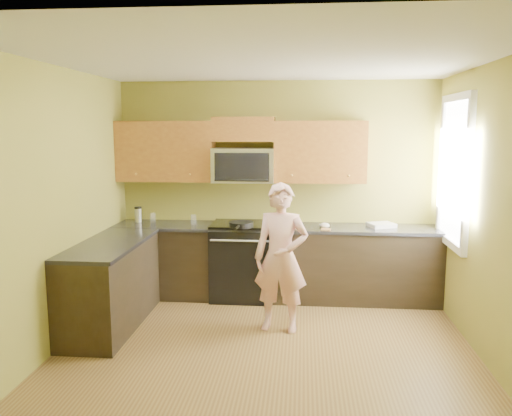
# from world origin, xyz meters

# --- Properties ---
(floor) EXTENTS (4.00, 4.00, 0.00)m
(floor) POSITION_xyz_m (0.00, 0.00, 0.00)
(floor) COLOR brown
(floor) RESTS_ON ground
(ceiling) EXTENTS (4.00, 4.00, 0.00)m
(ceiling) POSITION_xyz_m (0.00, 0.00, 2.70)
(ceiling) COLOR white
(ceiling) RESTS_ON ground
(wall_back) EXTENTS (4.00, 0.00, 4.00)m
(wall_back) POSITION_xyz_m (0.00, 2.00, 1.35)
(wall_back) COLOR olive
(wall_back) RESTS_ON ground
(wall_front) EXTENTS (4.00, 0.00, 4.00)m
(wall_front) POSITION_xyz_m (0.00, -2.00, 1.35)
(wall_front) COLOR olive
(wall_front) RESTS_ON ground
(wall_left) EXTENTS (0.00, 4.00, 4.00)m
(wall_left) POSITION_xyz_m (-2.00, 0.00, 1.35)
(wall_left) COLOR olive
(wall_left) RESTS_ON ground
(wall_right) EXTENTS (0.00, 4.00, 4.00)m
(wall_right) POSITION_xyz_m (2.00, 0.00, 1.35)
(wall_right) COLOR olive
(wall_right) RESTS_ON ground
(cabinet_back_run) EXTENTS (4.00, 0.60, 0.88)m
(cabinet_back_run) POSITION_xyz_m (0.00, 1.70, 0.44)
(cabinet_back_run) COLOR black
(cabinet_back_run) RESTS_ON floor
(cabinet_left_run) EXTENTS (0.60, 1.60, 0.88)m
(cabinet_left_run) POSITION_xyz_m (-1.70, 0.60, 0.44)
(cabinet_left_run) COLOR black
(cabinet_left_run) RESTS_ON floor
(countertop_back) EXTENTS (4.00, 0.62, 0.04)m
(countertop_back) POSITION_xyz_m (0.00, 1.69, 0.90)
(countertop_back) COLOR black
(countertop_back) RESTS_ON cabinet_back_run
(countertop_left) EXTENTS (0.62, 1.60, 0.04)m
(countertop_left) POSITION_xyz_m (-1.69, 0.60, 0.90)
(countertop_left) COLOR black
(countertop_left) RESTS_ON cabinet_left_run
(stove) EXTENTS (0.76, 0.65, 0.95)m
(stove) POSITION_xyz_m (-0.40, 1.68, 0.47)
(stove) COLOR black
(stove) RESTS_ON floor
(microwave) EXTENTS (0.76, 0.40, 0.42)m
(microwave) POSITION_xyz_m (-0.40, 1.80, 1.45)
(microwave) COLOR silver
(microwave) RESTS_ON wall_back
(upper_cab_left) EXTENTS (1.22, 0.33, 0.75)m
(upper_cab_left) POSITION_xyz_m (-1.39, 1.83, 1.45)
(upper_cab_left) COLOR #8F5C21
(upper_cab_left) RESTS_ON wall_back
(upper_cab_right) EXTENTS (1.12, 0.33, 0.75)m
(upper_cab_right) POSITION_xyz_m (0.54, 1.83, 1.45)
(upper_cab_right) COLOR #8F5C21
(upper_cab_right) RESTS_ON wall_back
(upper_cab_over_mw) EXTENTS (0.76, 0.33, 0.30)m
(upper_cab_over_mw) POSITION_xyz_m (-0.40, 1.83, 2.10)
(upper_cab_over_mw) COLOR #8F5C21
(upper_cab_over_mw) RESTS_ON wall_back
(window) EXTENTS (0.06, 1.06, 1.66)m
(window) POSITION_xyz_m (1.98, 1.20, 1.65)
(window) COLOR white
(window) RESTS_ON wall_right
(woman) EXTENTS (0.62, 0.46, 1.56)m
(woman) POSITION_xyz_m (0.12, 0.66, 0.78)
(woman) COLOR #F8867C
(woman) RESTS_ON floor
(frying_pan) EXTENTS (0.34, 0.53, 0.07)m
(frying_pan) POSITION_xyz_m (-0.39, 1.42, 0.95)
(frying_pan) COLOR black
(frying_pan) RESTS_ON stove
(butter_tub) EXTENTS (0.14, 0.14, 0.09)m
(butter_tub) POSITION_xyz_m (0.03, 1.51, 0.92)
(butter_tub) COLOR #F5FF43
(butter_tub) RESTS_ON countertop_back
(toast_slice) EXTENTS (0.12, 0.12, 0.01)m
(toast_slice) POSITION_xyz_m (0.61, 1.47, 0.93)
(toast_slice) COLOR #B27F47
(toast_slice) RESTS_ON countertop_back
(napkin_a) EXTENTS (0.14, 0.14, 0.06)m
(napkin_a) POSITION_xyz_m (0.07, 1.60, 0.95)
(napkin_a) COLOR silver
(napkin_a) RESTS_ON countertop_back
(napkin_b) EXTENTS (0.16, 0.16, 0.07)m
(napkin_b) POSITION_xyz_m (0.60, 1.59, 0.95)
(napkin_b) COLOR silver
(napkin_b) RESTS_ON countertop_back
(dish_towel) EXTENTS (0.37, 0.33, 0.05)m
(dish_towel) POSITION_xyz_m (1.30, 1.73, 0.95)
(dish_towel) COLOR white
(dish_towel) RESTS_ON countertop_back
(travel_mug) EXTENTS (0.11, 0.11, 0.20)m
(travel_mug) POSITION_xyz_m (-1.77, 1.80, 0.92)
(travel_mug) COLOR silver
(travel_mug) RESTS_ON countertop_back
(glass_a) EXTENTS (0.09, 0.09, 0.12)m
(glass_a) POSITION_xyz_m (-1.57, 1.79, 0.98)
(glass_a) COLOR silver
(glass_a) RESTS_ON countertop_back
(glass_c) EXTENTS (0.09, 0.09, 0.12)m
(glass_c) POSITION_xyz_m (-1.02, 1.70, 0.98)
(glass_c) COLOR silver
(glass_c) RESTS_ON countertop_back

